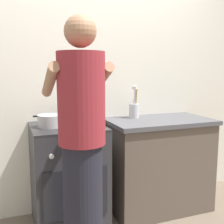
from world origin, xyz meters
TOP-DOWN VIEW (x-y plane):
  - back_wall at (0.20, 0.50)m, footprint 3.20×0.10m
  - countertop at (0.55, 0.15)m, footprint 1.00×0.60m
  - stove_range at (-0.35, 0.15)m, footprint 0.60×0.62m
  - pot at (-0.49, 0.14)m, footprint 0.27×0.21m
  - mixing_bowl at (-0.21, 0.13)m, footprint 0.27×0.27m
  - utensil_crock at (0.35, 0.31)m, footprint 0.10×0.10m
  - person at (-0.38, -0.47)m, footprint 0.41×0.50m

SIDE VIEW (x-z plane):
  - stove_range at x=-0.35m, z-range 0.00..0.90m
  - countertop at x=0.55m, z-range 0.00..0.90m
  - person at x=-0.38m, z-range 0.01..1.71m
  - mixing_bowl at x=-0.21m, z-range 0.90..0.98m
  - pot at x=-0.49m, z-range 0.90..1.00m
  - utensil_crock at x=0.35m, z-range 0.84..1.17m
  - back_wall at x=0.20m, z-range 0.00..2.50m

